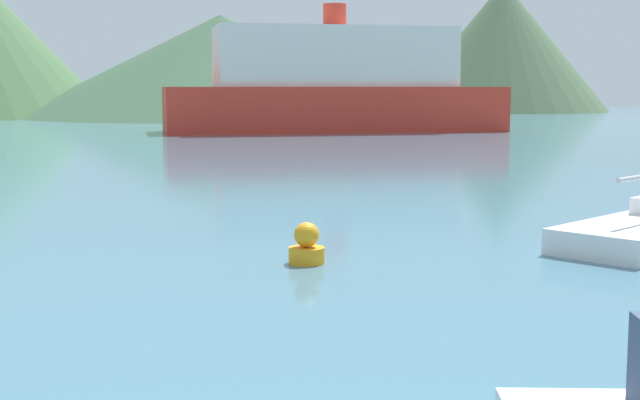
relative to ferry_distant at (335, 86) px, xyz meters
name	(u,v)px	position (x,y,z in m)	size (l,w,h in m)	color
ferry_distant	(335,86)	(0.00, 0.00, 0.00)	(24.35, 8.52, 8.93)	red
buoy_marker	(307,246)	(-15.22, -45.38, -2.91)	(0.65, 0.65, 0.75)	orange
hill_east	(220,66)	(-1.15, 37.10, 2.27)	(44.12, 44.12, 10.97)	#38563D
hill_far_east	(502,47)	(37.62, 45.09, 5.14)	(27.40, 27.40, 16.72)	#4C6647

